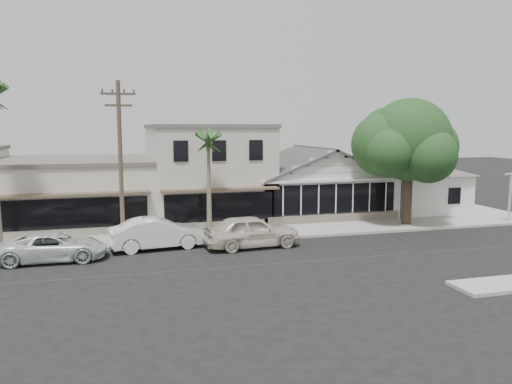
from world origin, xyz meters
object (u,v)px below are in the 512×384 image
object	(u,v)px
utility_pole	(121,161)
car_2	(54,247)
car_1	(158,233)
shade_tree	(406,142)
car_0	(252,231)

from	to	relation	value
utility_pole	car_2	bearing A→B (deg)	-152.08
utility_pole	car_2	world-z (taller)	utility_pole
car_1	car_2	distance (m)	5.27
car_1	shade_tree	world-z (taller)	shade_tree
shade_tree	car_1	bearing A→B (deg)	-172.14
car_0	utility_pole	bearing A→B (deg)	72.02
car_0	car_1	size ratio (longest dim) A/B	1.02
car_0	car_2	distance (m)	10.14
utility_pole	shade_tree	distance (m)	18.37
car_0	car_2	bearing A→B (deg)	86.28
car_1	utility_pole	bearing A→B (deg)	64.55
car_1	shade_tree	bearing A→B (deg)	-89.22
car_0	car_2	world-z (taller)	car_0
car_0	car_2	size ratio (longest dim) A/B	1.04
car_2	shade_tree	size ratio (longest dim) A/B	0.60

